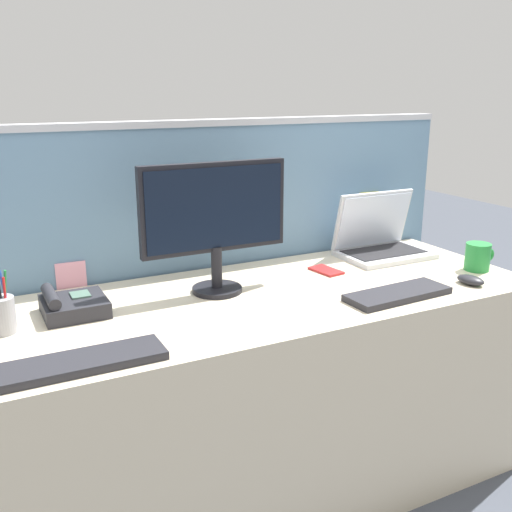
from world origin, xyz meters
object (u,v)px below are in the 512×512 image
object	(u,v)px
computer_mouse_right_hand	(471,280)
desk_phone	(72,305)
desktop_monitor	(215,215)
coffee_mug	(478,257)
laptop	(379,239)
cell_phone_red_case	(326,271)
pen_cup	(2,315)
keyboard_main	(398,294)
keyboard_spare	(78,363)

from	to	relation	value
computer_mouse_right_hand	desk_phone	bearing A→B (deg)	154.02
desktop_monitor	computer_mouse_right_hand	size ratio (longest dim) A/B	5.00
desk_phone	coffee_mug	bearing A→B (deg)	-9.05
laptop	cell_phone_red_case	bearing A→B (deg)	-163.30
desktop_monitor	coffee_mug	bearing A→B (deg)	-13.21
desktop_monitor	coffee_mug	size ratio (longest dim) A/B	3.86
cell_phone_red_case	pen_cup	bearing A→B (deg)	174.86
keyboard_main	pen_cup	size ratio (longest dim) A/B	2.00
laptop	keyboard_main	size ratio (longest dim) A/B	0.97
pen_cup	cell_phone_red_case	size ratio (longest dim) A/B	1.43
pen_cup	coffee_mug	size ratio (longest dim) A/B	1.40
keyboard_main	computer_mouse_right_hand	size ratio (longest dim) A/B	3.64
desktop_monitor	computer_mouse_right_hand	xyz separation A→B (m)	(0.81, -0.34, -0.24)
pen_cup	coffee_mug	world-z (taller)	pen_cup
computer_mouse_right_hand	cell_phone_red_case	xyz separation A→B (m)	(-0.37, 0.35, -0.01)
laptop	coffee_mug	xyz separation A→B (m)	(0.20, -0.33, -0.01)
keyboard_main	cell_phone_red_case	bearing A→B (deg)	96.39
desk_phone	computer_mouse_right_hand	distance (m)	1.33
desk_phone	coffee_mug	distance (m)	1.45
laptop	coffee_mug	distance (m)	0.39
pen_cup	desktop_monitor	bearing A→B (deg)	4.60
keyboard_main	pen_cup	world-z (taller)	pen_cup
keyboard_main	cell_phone_red_case	distance (m)	0.34
desktop_monitor	computer_mouse_right_hand	bearing A→B (deg)	-22.58
keyboard_main	cell_phone_red_case	size ratio (longest dim) A/B	2.86
desktop_monitor	computer_mouse_right_hand	distance (m)	0.92
desktop_monitor	desk_phone	xyz separation A→B (m)	(-0.47, 0.00, -0.23)
laptop	pen_cup	distance (m)	1.44
keyboard_spare	cell_phone_red_case	xyz separation A→B (m)	(0.97, 0.37, -0.01)
desktop_monitor	cell_phone_red_case	size ratio (longest dim) A/B	3.93
desktop_monitor	pen_cup	xyz separation A→B (m)	(-0.67, -0.05, -0.20)
desk_phone	keyboard_spare	distance (m)	0.37
desk_phone	laptop	bearing A→B (deg)	4.84
desk_phone	computer_mouse_right_hand	world-z (taller)	desk_phone
computer_mouse_right_hand	cell_phone_red_case	world-z (taller)	computer_mouse_right_hand
pen_cup	desk_phone	bearing A→B (deg)	15.83
desk_phone	coffee_mug	size ratio (longest dim) A/B	1.43
desktop_monitor	pen_cup	distance (m)	0.70
coffee_mug	laptop	bearing A→B (deg)	120.52
laptop	pen_cup	size ratio (longest dim) A/B	1.95
desk_phone	keyboard_main	bearing A→B (deg)	-18.61
desktop_monitor	desk_phone	size ratio (longest dim) A/B	2.70
laptop	cell_phone_red_case	size ratio (longest dim) A/B	2.78
keyboard_spare	pen_cup	size ratio (longest dim) A/B	2.36
laptop	cell_phone_red_case	distance (m)	0.34
desk_phone	keyboard_spare	size ratio (longest dim) A/B	0.43
keyboard_main	computer_mouse_right_hand	bearing A→B (deg)	-5.36
computer_mouse_right_hand	pen_cup	bearing A→B (deg)	157.99
pen_cup	keyboard_spare	bearing A→B (deg)	-65.04
cell_phone_red_case	keyboard_spare	bearing A→B (deg)	-167.46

